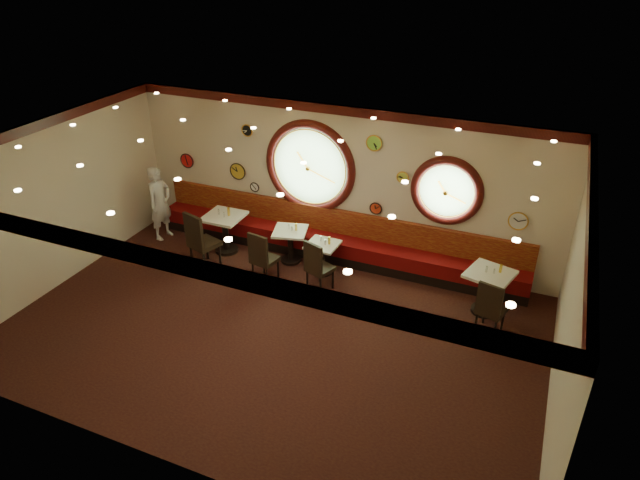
% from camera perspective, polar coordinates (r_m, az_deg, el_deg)
% --- Properties ---
extents(floor, '(9.00, 6.00, 0.00)m').
position_cam_1_polar(floor, '(10.02, -4.76, -8.99)').
color(floor, black).
rests_on(floor, ground).
extents(ceiling, '(9.00, 6.00, 0.02)m').
position_cam_1_polar(ceiling, '(8.46, -5.64, 8.44)').
color(ceiling, gold).
rests_on(ceiling, wall_back).
extents(wall_back, '(9.00, 0.02, 3.20)m').
position_cam_1_polar(wall_back, '(11.58, 1.75, 5.76)').
color(wall_back, beige).
rests_on(wall_back, floor).
extents(wall_front, '(9.00, 0.02, 3.20)m').
position_cam_1_polar(wall_front, '(7.12, -16.65, -12.04)').
color(wall_front, beige).
rests_on(wall_front, floor).
extents(wall_left, '(0.02, 6.00, 3.20)m').
position_cam_1_polar(wall_left, '(11.76, -25.00, 3.33)').
color(wall_left, beige).
rests_on(wall_left, floor).
extents(wall_right, '(0.02, 6.00, 3.20)m').
position_cam_1_polar(wall_right, '(8.31, 23.73, -6.96)').
color(wall_right, beige).
rests_on(wall_right, floor).
extents(molding_back, '(9.00, 0.10, 0.18)m').
position_cam_1_polar(molding_back, '(11.04, 1.77, 12.91)').
color(molding_back, '#3C0D0A').
rests_on(molding_back, wall_back).
extents(molding_front, '(9.00, 0.10, 0.18)m').
position_cam_1_polar(molding_front, '(6.31, -18.26, -1.26)').
color(molding_front, '#3C0D0A').
rests_on(molding_front, wall_back).
extents(molding_left, '(0.10, 6.00, 0.18)m').
position_cam_1_polar(molding_left, '(11.23, -26.41, 10.25)').
color(molding_left, '#3C0D0A').
rests_on(molding_left, wall_back).
extents(molding_right, '(0.10, 6.00, 0.18)m').
position_cam_1_polar(molding_right, '(7.59, 25.56, 2.47)').
color(molding_right, '#3C0D0A').
rests_on(molding_right, wall_back).
extents(banquette_base, '(8.00, 0.55, 0.20)m').
position_cam_1_polar(banquette_base, '(12.02, 1.16, -1.32)').
color(banquette_base, black).
rests_on(banquette_base, floor).
extents(banquette_seat, '(8.00, 0.55, 0.30)m').
position_cam_1_polar(banquette_seat, '(11.89, 1.17, -0.28)').
color(banquette_seat, '#570709').
rests_on(banquette_seat, banquette_base).
extents(banquette_back, '(8.00, 0.10, 0.55)m').
position_cam_1_polar(banquette_back, '(11.89, 1.59, 1.88)').
color(banquette_back, '#64070C').
rests_on(banquette_back, wall_back).
extents(porthole_left_glass, '(1.66, 0.02, 1.66)m').
position_cam_1_polar(porthole_left_glass, '(11.70, -0.99, 7.33)').
color(porthole_left_glass, '#81B86E').
rests_on(porthole_left_glass, wall_back).
extents(porthole_left_frame, '(1.98, 0.18, 1.98)m').
position_cam_1_polar(porthole_left_frame, '(11.69, -1.03, 7.30)').
color(porthole_left_frame, '#3C0D0A').
rests_on(porthole_left_frame, wall_back).
extents(porthole_left_ring, '(1.61, 0.03, 1.61)m').
position_cam_1_polar(porthole_left_ring, '(11.66, -1.09, 7.26)').
color(porthole_left_ring, gold).
rests_on(porthole_left_ring, wall_back).
extents(porthole_right_glass, '(1.10, 0.02, 1.10)m').
position_cam_1_polar(porthole_right_glass, '(10.96, 12.56, 4.83)').
color(porthole_right_glass, '#81B86E').
rests_on(porthole_right_glass, wall_back).
extents(porthole_right_frame, '(1.38, 0.18, 1.38)m').
position_cam_1_polar(porthole_right_frame, '(10.95, 12.54, 4.80)').
color(porthole_right_frame, '#3C0D0A').
rests_on(porthole_right_frame, wall_back).
extents(porthole_right_ring, '(1.09, 0.03, 1.09)m').
position_cam_1_polar(porthole_right_ring, '(10.92, 12.51, 4.74)').
color(porthole_right_ring, gold).
rests_on(porthole_right_ring, wall_back).
extents(wall_clock_0, '(0.34, 0.03, 0.34)m').
position_cam_1_polar(wall_clock_0, '(10.95, 19.22, 1.81)').
color(wall_clock_0, silver).
rests_on(wall_clock_0, wall_back).
extents(wall_clock_1, '(0.20, 0.03, 0.20)m').
position_cam_1_polar(wall_clock_1, '(12.46, -6.53, 5.30)').
color(wall_clock_1, white).
rests_on(wall_clock_1, wall_back).
extents(wall_clock_2, '(0.36, 0.03, 0.36)m').
position_cam_1_polar(wall_clock_2, '(12.54, -8.22, 6.82)').
color(wall_clock_2, gold).
rests_on(wall_clock_2, wall_back).
extents(wall_clock_3, '(0.22, 0.03, 0.22)m').
position_cam_1_polar(wall_clock_3, '(11.03, 8.28, 6.24)').
color(wall_clock_3, '#CDD446').
rests_on(wall_clock_3, wall_back).
extents(wall_clock_4, '(0.24, 0.03, 0.24)m').
position_cam_1_polar(wall_clock_4, '(12.08, -7.28, 10.82)').
color(wall_clock_4, black).
rests_on(wall_clock_4, wall_back).
extents(wall_clock_5, '(0.24, 0.03, 0.24)m').
position_cam_1_polar(wall_clock_5, '(11.46, 5.61, 3.17)').
color(wall_clock_5, red).
rests_on(wall_clock_5, wall_back).
extents(wall_clock_6, '(0.30, 0.03, 0.30)m').
position_cam_1_polar(wall_clock_6, '(10.98, 5.45, 9.64)').
color(wall_clock_6, '#86D542').
rests_on(wall_clock_6, wall_back).
extents(wall_clock_7, '(0.32, 0.03, 0.32)m').
position_cam_1_polar(wall_clock_7, '(13.21, -13.14, 7.73)').
color(wall_clock_7, red).
rests_on(wall_clock_7, wall_back).
extents(table_a, '(0.79, 0.79, 0.85)m').
position_cam_1_polar(table_a, '(12.21, -9.48, 1.12)').
color(table_a, black).
rests_on(table_a, floor).
extents(table_b, '(0.81, 0.81, 0.73)m').
position_cam_1_polar(table_b, '(11.72, -2.97, -0.18)').
color(table_b, black).
rests_on(table_b, floor).
extents(table_c, '(0.62, 0.62, 0.66)m').
position_cam_1_polar(table_c, '(11.33, 0.25, -1.46)').
color(table_c, black).
rests_on(table_c, floor).
extents(table_d, '(0.93, 0.93, 0.83)m').
position_cam_1_polar(table_d, '(10.56, 16.44, -4.57)').
color(table_d, black).
rests_on(table_d, floor).
extents(chair_a, '(0.65, 0.65, 0.76)m').
position_cam_1_polar(chair_a, '(11.61, -11.98, 0.26)').
color(chair_a, black).
rests_on(chair_a, floor).
extents(chair_b, '(0.52, 0.52, 0.66)m').
position_cam_1_polar(chair_b, '(11.00, -5.86, -1.44)').
color(chair_b, black).
rests_on(chair_b, floor).
extents(chair_c, '(0.57, 0.57, 0.65)m').
position_cam_1_polar(chair_c, '(10.68, -0.34, -2.35)').
color(chair_c, black).
rests_on(chair_c, floor).
extents(chair_d, '(0.53, 0.53, 0.64)m').
position_cam_1_polar(chair_d, '(9.98, 16.68, -6.27)').
color(chair_d, black).
rests_on(chair_d, floor).
extents(condiment_a_salt, '(0.04, 0.04, 0.11)m').
position_cam_1_polar(condiment_a_salt, '(12.10, -10.10, 2.76)').
color(condiment_a_salt, silver).
rests_on(condiment_a_salt, table_a).
extents(condiment_b_salt, '(0.03, 0.03, 0.09)m').
position_cam_1_polar(condiment_b_salt, '(11.63, -3.11, 1.33)').
color(condiment_b_salt, silver).
rests_on(condiment_b_salt, table_b).
extents(condiment_c_salt, '(0.04, 0.04, 0.11)m').
position_cam_1_polar(condiment_c_salt, '(11.28, 0.09, 0.16)').
color(condiment_c_salt, silver).
rests_on(condiment_c_salt, table_c).
extents(condiment_d_salt, '(0.04, 0.04, 0.11)m').
position_cam_1_polar(condiment_d_salt, '(10.38, 16.32, -2.81)').
color(condiment_d_salt, silver).
rests_on(condiment_d_salt, table_d).
extents(condiment_a_pepper, '(0.04, 0.04, 0.10)m').
position_cam_1_polar(condiment_a_pepper, '(11.97, -9.59, 2.50)').
color(condiment_a_pepper, silver).
rests_on(condiment_a_pepper, table_a).
extents(condiment_b_pepper, '(0.04, 0.04, 0.10)m').
position_cam_1_polar(condiment_b_pepper, '(11.55, -2.83, 1.16)').
color(condiment_b_pepper, silver).
rests_on(condiment_b_pepper, table_b).
extents(condiment_c_pepper, '(0.04, 0.04, 0.11)m').
position_cam_1_polar(condiment_c_pepper, '(11.15, 0.53, -0.21)').
color(condiment_c_pepper, silver).
rests_on(condiment_c_pepper, table_c).
extents(condiment_d_pepper, '(0.03, 0.03, 0.09)m').
position_cam_1_polar(condiment_d_pepper, '(10.38, 17.02, -3.01)').
color(condiment_d_pepper, silver).
rests_on(condiment_d_pepper, table_d).
extents(condiment_a_bottle, '(0.06, 0.06, 0.18)m').
position_cam_1_polar(condiment_a_bottle, '(12.01, -9.13, 2.83)').
color(condiment_a_bottle, gold).
rests_on(condiment_a_bottle, table_a).
extents(condiment_b_bottle, '(0.05, 0.05, 0.15)m').
position_cam_1_polar(condiment_b_bottle, '(11.55, -2.41, 1.31)').
color(condiment_b_bottle, gold).
rests_on(condiment_b_bottle, table_b).
extents(condiment_c_bottle, '(0.05, 0.05, 0.16)m').
position_cam_1_polar(condiment_c_bottle, '(11.16, 0.93, -0.05)').
color(condiment_c_bottle, gold).
rests_on(condiment_c_bottle, table_c).
extents(condiment_d_bottle, '(0.05, 0.05, 0.16)m').
position_cam_1_polar(condiment_d_bottle, '(10.43, 17.62, -2.72)').
color(condiment_d_bottle, yellow).
rests_on(condiment_d_bottle, table_d).
extents(waiter, '(0.47, 0.65, 1.67)m').
position_cam_1_polar(waiter, '(12.98, -15.70, 3.58)').
color(waiter, silver).
rests_on(waiter, floor).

